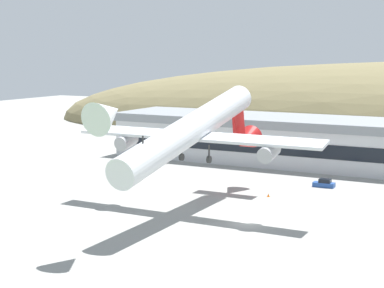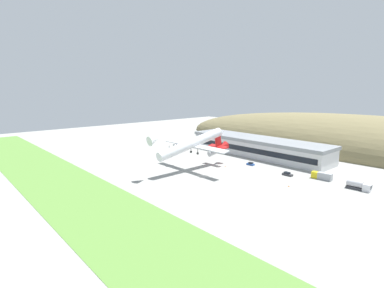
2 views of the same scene
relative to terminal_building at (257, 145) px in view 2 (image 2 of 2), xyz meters
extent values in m
plane|color=gray|center=(9.61, -50.40, -5.70)|extent=(399.98, 399.98, 0.00)
cube|color=#568438|center=(9.61, -101.65, -5.66)|extent=(359.98, 29.82, 0.08)
ellipsoid|color=olive|center=(34.68, 58.85, -5.70)|extent=(289.83, 77.56, 43.39)
cube|color=silver|center=(0.00, 0.02, -0.67)|extent=(83.51, 18.48, 10.06)
cube|color=gray|center=(0.00, 0.02, 3.46)|extent=(84.71, 19.68, 1.81)
cube|color=black|center=(0.00, -9.27, -1.17)|extent=(80.17, 0.16, 2.82)
cylinder|color=silver|center=(-0.31, -49.59, 6.98)|extent=(4.26, 37.10, 11.47)
cone|color=silver|center=(-0.31, -70.02, 11.09)|extent=(4.17, 5.42, 5.02)
cone|color=red|center=(-0.31, -28.75, 2.78)|extent=(4.17, 6.25, 5.19)
cube|color=red|center=(-0.31, -32.09, 7.15)|extent=(0.50, 5.22, 8.01)
cube|color=red|center=(-0.31, -31.88, 3.41)|extent=(11.08, 2.99, 0.94)
cube|color=silver|center=(-0.31, -47.78, 5.87)|extent=(40.14, 3.62, 1.15)
cylinder|color=#9E9EA3|center=(-12.35, -48.31, 4.43)|extent=(2.30, 3.98, 2.97)
cylinder|color=#9E9EA3|center=(11.73, -48.31, 4.43)|extent=(2.30, 3.98, 2.97)
cylinder|color=#2D2D2D|center=(-2.65, -47.78, 3.60)|extent=(0.28, 0.28, 2.20)
cylinder|color=#2D2D2D|center=(-2.65, -47.78, 2.50)|extent=(0.45, 1.10, 1.10)
cylinder|color=#2D2D2D|center=(2.03, -47.78, 3.60)|extent=(0.28, 0.28, 2.20)
cylinder|color=#2D2D2D|center=(2.03, -47.78, 2.50)|extent=(0.45, 1.10, 1.10)
cylinder|color=#2D2D2D|center=(-0.31, -62.28, 6.63)|extent=(0.22, 0.22, 1.98)
cylinder|color=#2D2D2D|center=(-0.31, -62.28, 5.64)|extent=(0.30, 0.82, 0.82)
cube|color=#333338|center=(33.78, -23.57, -5.28)|extent=(4.56, 1.89, 0.85)
cube|color=black|center=(33.55, -23.57, -4.50)|extent=(2.52, 1.59, 0.70)
cube|color=#264C99|center=(11.77, -21.08, -5.29)|extent=(3.91, 1.87, 0.82)
cube|color=black|center=(11.96, -21.07, -4.55)|extent=(2.17, 1.54, 0.67)
cube|color=gold|center=(43.44, -17.97, -4.32)|extent=(2.78, 2.61, 2.77)
cube|color=black|center=(42.11, -18.07, -3.82)|extent=(0.24, 2.05, 1.22)
cube|color=#999EA3|center=(47.49, -17.65, -4.22)|extent=(5.70, 2.84, 2.97)
cube|color=silver|center=(64.39, -20.17, -4.30)|extent=(2.86, 2.73, 2.80)
cube|color=black|center=(65.76, -20.07, -3.80)|extent=(0.22, 2.17, 1.23)
cube|color=#38383D|center=(60.18, -20.45, -5.25)|extent=(5.87, 2.68, 0.90)
cylinder|color=#B7B7BC|center=(60.18, -20.45, -3.59)|extent=(5.59, 2.78, 2.43)
cube|color=orange|center=(42.25, -36.66, -5.69)|extent=(0.52, 0.52, 0.03)
cone|color=orange|center=(42.25, -36.66, -5.40)|extent=(0.40, 0.40, 0.55)
cube|color=orange|center=(5.89, -33.20, -5.69)|extent=(0.52, 0.52, 0.03)
cone|color=orange|center=(5.89, -33.20, -5.40)|extent=(0.40, 0.40, 0.55)
camera|label=1|loc=(44.34, -131.91, 18.40)|focal=60.00mm
camera|label=2|loc=(100.61, -138.36, 31.70)|focal=28.00mm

